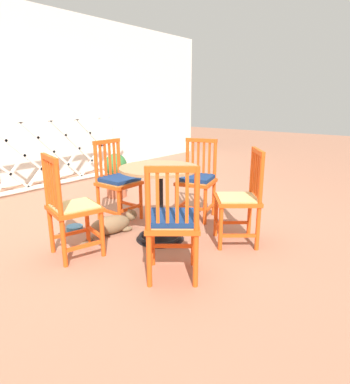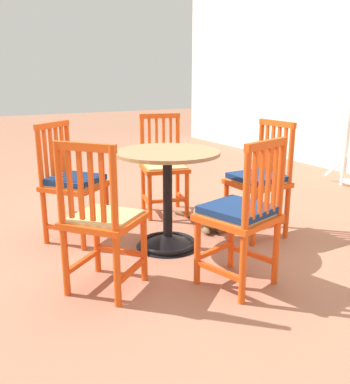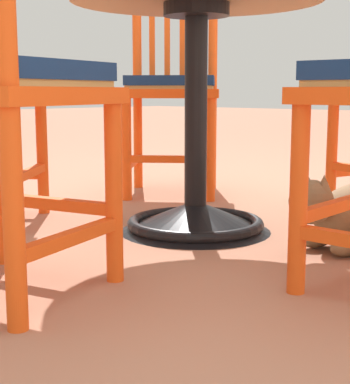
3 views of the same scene
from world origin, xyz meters
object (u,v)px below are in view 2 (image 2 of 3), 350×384
(orange_chair_by_planter, at_px, (259,181))
(tabby_cat, at_px, (207,217))
(orange_chair_near_fence, at_px, (241,216))
(cafe_table, at_px, (168,210))
(orange_chair_at_corner, at_px, (72,184))
(orange_chair_facing_out, at_px, (102,221))
(pet_water_bowl, at_px, (229,212))
(orange_chair_tucked_in, at_px, (164,167))

(orange_chair_by_planter, height_order, tabby_cat, orange_chair_by_planter)
(orange_chair_near_fence, height_order, orange_chair_by_planter, same)
(cafe_table, distance_m, tabby_cat, 0.55)
(orange_chair_at_corner, relative_size, orange_chair_facing_out, 1.00)
(orange_chair_by_planter, distance_m, pet_water_bowl, 0.69)
(cafe_table, relative_size, tabby_cat, 1.02)
(tabby_cat, bearing_deg, pet_water_bowl, 119.71)
(orange_chair_tucked_in, bearing_deg, pet_water_bowl, 54.87)
(orange_chair_tucked_in, distance_m, orange_chair_facing_out, 1.54)
(orange_chair_by_planter, xyz_separation_m, orange_chair_at_corner, (-0.63, -1.31, 0.00))
(orange_chair_near_fence, height_order, orange_chair_tucked_in, same)
(orange_chair_by_planter, height_order, pet_water_bowl, orange_chair_by_planter)
(cafe_table, bearing_deg, orange_chair_facing_out, -57.92)
(cafe_table, height_order, tabby_cat, cafe_table)
(orange_chair_by_planter, bearing_deg, orange_chair_facing_out, -78.96)
(orange_chair_near_fence, relative_size, orange_chair_at_corner, 1.00)
(orange_chair_near_fence, distance_m, orange_chair_tucked_in, 1.53)
(cafe_table, xyz_separation_m, orange_chair_at_corner, (-0.50, -0.56, 0.16))
(cafe_table, xyz_separation_m, tabby_cat, (-0.18, 0.48, -0.19))
(orange_chair_by_planter, relative_size, orange_chair_tucked_in, 1.00)
(pet_water_bowl, bearing_deg, cafe_table, -64.98)
(orange_chair_at_corner, height_order, pet_water_bowl, orange_chair_at_corner)
(cafe_table, distance_m, orange_chair_at_corner, 0.77)
(orange_chair_near_fence, xyz_separation_m, orange_chair_facing_out, (-0.34, -0.74, -0.01))
(cafe_table, height_order, orange_chair_facing_out, orange_chair_facing_out)
(orange_chair_facing_out, bearing_deg, pet_water_bowl, 118.18)
(orange_chair_near_fence, xyz_separation_m, pet_water_bowl, (-1.15, 0.77, -0.42))
(cafe_table, bearing_deg, pet_water_bowl, 115.02)
(tabby_cat, bearing_deg, orange_chair_near_fence, -22.48)
(orange_chair_near_fence, distance_m, orange_chair_at_corner, 1.41)
(orange_chair_facing_out, xyz_separation_m, tabby_cat, (-0.59, 1.13, -0.34))
(cafe_table, xyz_separation_m, orange_chair_facing_out, (0.41, -0.65, 0.15))
(orange_chair_at_corner, distance_m, tabby_cat, 1.14)
(orange_chair_near_fence, relative_size, tabby_cat, 1.22)
(orange_chair_near_fence, distance_m, orange_chair_facing_out, 0.82)
(pet_water_bowl, bearing_deg, tabby_cat, -60.29)
(orange_chair_at_corner, xyz_separation_m, orange_chair_facing_out, (0.90, -0.09, -0.01))
(cafe_table, bearing_deg, orange_chair_by_planter, 79.80)
(orange_chair_tucked_in, bearing_deg, orange_chair_facing_out, -41.10)
(cafe_table, xyz_separation_m, orange_chair_near_fence, (0.75, 0.09, 0.16))
(orange_chair_at_corner, xyz_separation_m, pet_water_bowl, (0.10, 1.42, -0.42))
(orange_chair_at_corner, xyz_separation_m, tabby_cat, (0.31, 1.04, -0.35))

